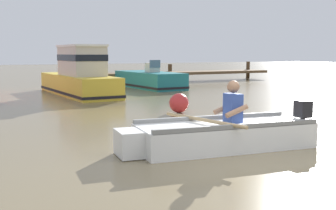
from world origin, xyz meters
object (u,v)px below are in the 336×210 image
object	(u,v)px
rowboat_with_person	(221,134)
moored_boat_teal	(149,80)
mooring_buoy	(179,103)
moored_boat_yellow	(79,77)

from	to	relation	value
rowboat_with_person	moored_boat_teal	world-z (taller)	moored_boat_teal
rowboat_with_person	mooring_buoy	bearing A→B (deg)	69.97
moored_boat_teal	mooring_buoy	xyz separation A→B (m)	(-2.98, -8.17, -0.09)
moored_boat_yellow	moored_boat_teal	distance (m)	4.40
rowboat_with_person	moored_boat_yellow	size ratio (longest dim) A/B	0.62
rowboat_with_person	mooring_buoy	xyz separation A→B (m)	(1.53, 4.21, 0.02)
rowboat_with_person	moored_boat_teal	xyz separation A→B (m)	(4.51, 12.38, 0.11)
moored_boat_yellow	moored_boat_teal	bearing A→B (deg)	24.81
moored_boat_yellow	mooring_buoy	xyz separation A→B (m)	(1.00, -6.33, -0.46)
rowboat_with_person	moored_boat_yellow	xyz separation A→B (m)	(0.53, 10.54, 0.48)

